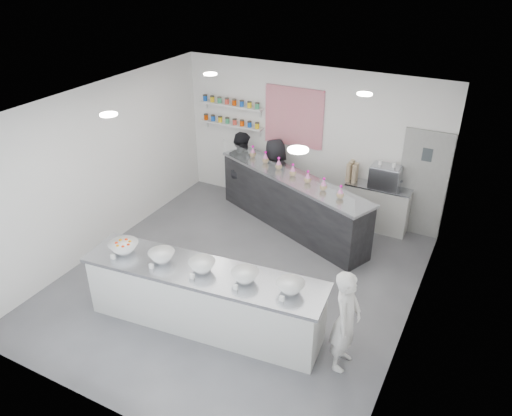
{
  "coord_description": "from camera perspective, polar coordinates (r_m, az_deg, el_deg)",
  "views": [
    {
      "loc": [
        3.41,
        -5.91,
        5.09
      ],
      "look_at": [
        0.14,
        0.4,
        1.24
      ],
      "focal_mm": 35.0,
      "sensor_mm": 36.0,
      "label": 1
    }
  ],
  "objects": [
    {
      "name": "back_wall",
      "position": [
        10.19,
        6.13,
        7.64
      ],
      "size": [
        5.5,
        0.0,
        5.5
      ],
      "primitive_type": "plane",
      "rotation": [
        1.57,
        0.0,
        0.0
      ],
      "color": "white",
      "rests_on": "floor"
    },
    {
      "name": "downlight_1",
      "position": [
        5.7,
        4.83,
        6.65
      ],
      "size": [
        0.24,
        0.24,
        0.02
      ],
      "primitive_type": "cylinder",
      "color": "white",
      "rests_on": "ceiling"
    },
    {
      "name": "downlight_0",
      "position": [
        7.19,
        -16.49,
        10.21
      ],
      "size": [
        0.24,
        0.24,
        0.02
      ],
      "primitive_type": "cylinder",
      "color": "white",
      "rests_on": "ceiling"
    },
    {
      "name": "staff_left",
      "position": [
        10.65,
        -1.64,
        4.64
      ],
      "size": [
        0.93,
        0.83,
        1.59
      ],
      "primitive_type": "imported",
      "rotation": [
        0.0,
        0.0,
        2.79
      ],
      "color": "black",
      "rests_on": "floor"
    },
    {
      "name": "sneeze_guard",
      "position": [
        9.25,
        2.82,
        4.0
      ],
      "size": [
        3.27,
        1.41,
        0.3
      ],
      "primitive_type": "cube",
      "rotation": [
        0.0,
        0.0,
        -0.4
      ],
      "color": "white",
      "rests_on": "back_bar"
    },
    {
      "name": "downlight_2",
      "position": [
        9.16,
        -5.25,
        15.01
      ],
      "size": [
        0.24,
        0.24,
        0.02
      ],
      "primitive_type": "cylinder",
      "color": "white",
      "rests_on": "ceiling"
    },
    {
      "name": "preserve_jars",
      "position": [
        10.68,
        -2.9,
        10.91
      ],
      "size": [
        1.45,
        0.1,
        0.56
      ],
      "primitive_type": null,
      "color": "#C93B00",
      "rests_on": "jar_shelf_lower"
    },
    {
      "name": "prep_bowls",
      "position": [
        7.06,
        -6.19,
        -6.61
      ],
      "size": [
        3.02,
        0.79,
        0.15
      ],
      "primitive_type": null,
      "rotation": [
        0.0,
        0.0,
        0.1
      ],
      "color": "white",
      "rests_on": "prep_counter"
    },
    {
      "name": "staff_right",
      "position": [
        10.33,
        2.17,
        3.77
      ],
      "size": [
        0.9,
        0.77,
        1.57
      ],
      "primitive_type": "imported",
      "rotation": [
        0.0,
        0.0,
        2.71
      ],
      "color": "black",
      "rests_on": "floor"
    },
    {
      "name": "espresso_ledge",
      "position": [
        10.01,
        13.58,
        0.05
      ],
      "size": [
        1.24,
        0.4,
        0.92
      ],
      "primitive_type": "cube",
      "color": "beige",
      "rests_on": "floor"
    },
    {
      "name": "back_bar",
      "position": [
        9.75,
        4.09,
        0.68
      ],
      "size": [
        3.57,
        2.02,
        1.12
      ],
      "primitive_type": "cube",
      "rotation": [
        0.0,
        0.0,
        -0.4
      ],
      "color": "black",
      "rests_on": "floor"
    },
    {
      "name": "cookie_bags",
      "position": [
        9.46,
        4.24,
        4.35
      ],
      "size": [
        2.38,
        1.12,
        0.25
      ],
      "primitive_type": null,
      "rotation": [
        0.0,
        0.0,
        -0.4
      ],
      "color": "pink",
      "rests_on": "back_bar"
    },
    {
      "name": "jar_shelf_lower",
      "position": [
        10.79,
        -2.81,
        9.52
      ],
      "size": [
        1.45,
        0.22,
        0.04
      ],
      "primitive_type": "cube",
      "color": "silver",
      "rests_on": "back_wall"
    },
    {
      "name": "back_door",
      "position": [
        9.81,
        18.47,
        2.58
      ],
      "size": [
        0.88,
        0.04,
        2.1
      ],
      "primitive_type": "cube",
      "color": "gray",
      "rests_on": "floor"
    },
    {
      "name": "pattern_panel",
      "position": [
        10.14,
        4.34,
        10.32
      ],
      "size": [
        1.25,
        0.03,
        1.2
      ],
      "primitive_type": "cube",
      "color": "#BB0329",
      "rests_on": "back_wall"
    },
    {
      "name": "downlight_3",
      "position": [
        8.05,
        12.31,
        12.61
      ],
      "size": [
        0.24,
        0.24,
        0.02
      ],
      "primitive_type": "cylinder",
      "color": "white",
      "rests_on": "ceiling"
    },
    {
      "name": "prep_counter",
      "position": [
        7.4,
        -5.96,
        -10.21
      ],
      "size": [
        3.65,
        1.17,
        0.98
      ],
      "primitive_type": "cube",
      "rotation": [
        0.0,
        0.0,
        0.1
      ],
      "color": "beige",
      "rests_on": "floor"
    },
    {
      "name": "woman_prep",
      "position": [
        6.7,
        10.22,
        -12.57
      ],
      "size": [
        0.36,
        0.54,
        1.48
      ],
      "primitive_type": "imported",
      "rotation": [
        0.0,
        0.0,
        1.57
      ],
      "color": "silver",
      "rests_on": "floor"
    },
    {
      "name": "right_wall",
      "position": [
        6.94,
        17.98,
        -4.26
      ],
      "size": [
        0.0,
        6.0,
        6.0
      ],
      "primitive_type": "plane",
      "rotation": [
        1.57,
        0.0,
        -1.57
      ],
      "color": "white",
      "rests_on": "floor"
    },
    {
      "name": "ceiling",
      "position": [
        7.13,
        -2.5,
        11.38
      ],
      "size": [
        6.0,
        6.0,
        0.0
      ],
      "primitive_type": "plane",
      "rotation": [
        3.14,
        0.0,
        0.0
      ],
      "color": "white",
      "rests_on": "floor"
    },
    {
      "name": "floor",
      "position": [
        8.51,
        -2.07,
        -8.32
      ],
      "size": [
        6.0,
        6.0,
        0.0
      ],
      "primitive_type": "plane",
      "color": "#515156",
      "rests_on": "ground"
    },
    {
      "name": "jar_shelf_upper",
      "position": [
        10.66,
        -2.86,
        11.66
      ],
      "size": [
        1.45,
        0.22,
        0.04
      ],
      "primitive_type": "cube",
      "color": "silver",
      "rests_on": "back_wall"
    },
    {
      "name": "cup_stacks",
      "position": [
        9.86,
        10.93,
        4.03
      ],
      "size": [
        0.27,
        0.24,
        0.36
      ],
      "primitive_type": null,
      "color": "#948B5E",
      "rests_on": "espresso_ledge"
    },
    {
      "name": "left_wall",
      "position": [
        9.26,
        -17.3,
        4.28
      ],
      "size": [
        0.0,
        6.0,
        6.0
      ],
      "primitive_type": "plane",
      "rotation": [
        1.57,
        0.0,
        1.57
      ],
      "color": "white",
      "rests_on": "floor"
    },
    {
      "name": "espresso_machine",
      "position": [
        9.7,
        14.56,
        3.43
      ],
      "size": [
        0.56,
        0.39,
        0.43
      ],
      "primitive_type": "cube",
      "color": "#93969E",
      "rests_on": "espresso_ledge"
    },
    {
      "name": "label_cards",
      "position": [
        6.78,
        -8.91,
        -8.95
      ],
      "size": [
        2.66,
        0.04,
        0.07
      ],
      "primitive_type": null,
      "color": "white",
      "rests_on": "prep_counter"
    }
  ]
}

